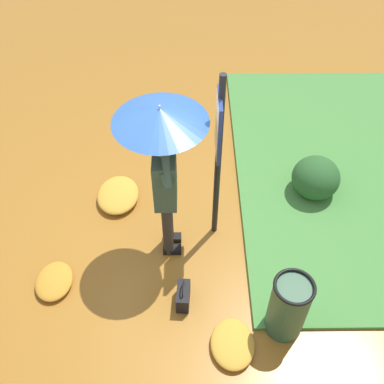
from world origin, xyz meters
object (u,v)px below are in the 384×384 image
at_px(info_sign_post, 218,145).
at_px(handbag, 183,296).
at_px(trash_bin, 288,307).
at_px(person_with_umbrella, 163,148).

height_order(info_sign_post, handbag, info_sign_post).
bearing_deg(trash_bin, info_sign_post, 27.78).
xyz_separation_m(person_with_umbrella, trash_bin, (-1.15, -1.26, -1.13)).
xyz_separation_m(person_with_umbrella, handbag, (-0.85, -0.19, -1.42)).
relative_size(person_with_umbrella, handbag, 5.53).
xyz_separation_m(handbag, trash_bin, (-0.30, -1.07, 0.29)).
bearing_deg(person_with_umbrella, info_sign_post, -73.71).
bearing_deg(trash_bin, handbag, 74.30).
distance_m(person_with_umbrella, trash_bin, 2.05).
height_order(info_sign_post, trash_bin, info_sign_post).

